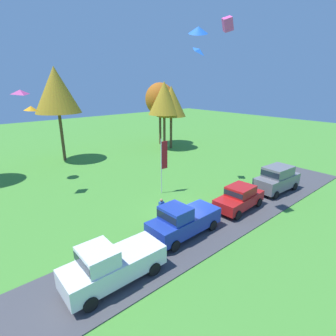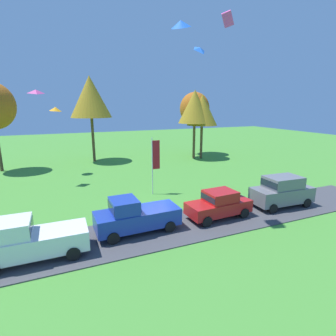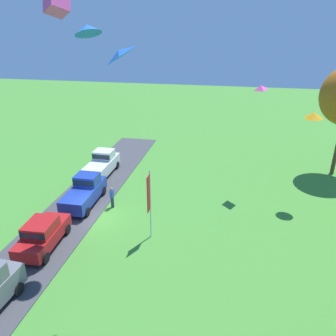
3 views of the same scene
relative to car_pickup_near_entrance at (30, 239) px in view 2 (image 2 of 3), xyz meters
name	(u,v)px [view 2 (image 2 of 3)]	position (x,y,z in m)	size (l,w,h in m)	color
ground_plane	(153,217)	(7.24, 2.49, -1.11)	(120.00, 120.00, 0.00)	#478E33
pavement_strip	(164,229)	(7.24, 0.42, -1.08)	(36.00, 4.40, 0.06)	#424247
car_pickup_near_entrance	(30,239)	(0.00, 0.00, 0.00)	(5.01, 2.06, 2.14)	white
car_pickup_by_flagpole	(134,215)	(5.47, 0.80, 0.00)	(5.04, 2.14, 2.14)	#1E389E
car_sedan_far_end	(219,203)	(11.29, 0.62, -0.07)	(4.49, 2.14, 1.84)	red
car_suv_mid_row	(282,190)	(16.76, 0.53, 0.19)	(4.68, 2.22, 2.28)	slate
person_beside_suv	(128,205)	(5.66, 3.10, -0.23)	(0.36, 0.24, 1.71)	#2D334C
tree_left_of_center	(90,97)	(6.05, 22.88, 7.36)	(5.27, 5.27, 11.13)	brown
tree_far_right	(195,107)	(19.46, 19.36, 6.11)	(4.50, 4.50, 9.50)	brown
tree_center_back	(202,110)	(20.48, 19.06, 5.65)	(4.22, 4.22, 8.90)	brown
tree_right_of_center	(195,109)	(21.04, 22.29, 5.78)	(4.43, 4.43, 9.35)	brown
flag_banner	(155,159)	(9.04, 6.98, 1.97)	(0.71, 0.08, 4.86)	silver
kite_diamond_high_right	(200,49)	(13.08, 6.95, 10.80)	(0.78, 1.05, 0.26)	blue
kite_delta_trailing_tail	(55,109)	(1.75, 17.40, 5.93)	(1.25, 1.25, 0.43)	orange
kite_box_low_drifter	(228,19)	(14.42, 5.22, 12.71)	(0.71, 0.71, 0.99)	#EA4C9E
kite_delta_near_flag	(181,24)	(10.07, 4.32, 11.68)	(1.38, 1.38, 0.45)	blue
kite_diamond_high_left	(36,92)	(0.28, 13.60, 7.52)	(1.07, 0.84, 0.34)	#EA4C9E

